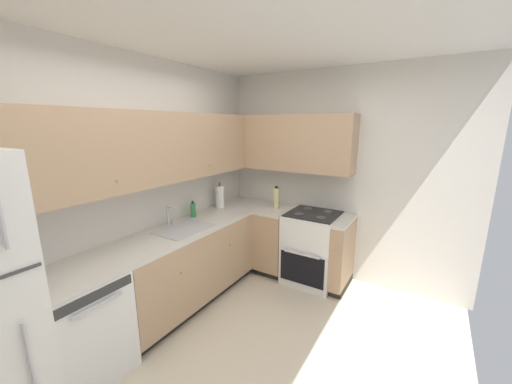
{
  "coord_description": "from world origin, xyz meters",
  "views": [
    {
      "loc": [
        -1.68,
        -1.01,
        1.95
      ],
      "look_at": [
        1.01,
        0.64,
        1.23
      ],
      "focal_mm": 20.51,
      "sensor_mm": 36.0,
      "label": 1
    }
  ],
  "objects_px": {
    "oven_range": "(312,247)",
    "soap_bottle": "(193,210)",
    "oil_bottle": "(276,198)",
    "paper_towel_roll": "(220,197)",
    "dishwasher": "(79,327)"
  },
  "relations": [
    {
      "from": "oven_range",
      "to": "paper_towel_roll",
      "type": "height_order",
      "value": "paper_towel_roll"
    },
    {
      "from": "oil_bottle",
      "to": "paper_towel_roll",
      "type": "bearing_deg",
      "value": 118.48
    },
    {
      "from": "oven_range",
      "to": "soap_bottle",
      "type": "xyz_separation_m",
      "value": [
        -0.86,
        1.18,
        0.52
      ]
    },
    {
      "from": "dishwasher",
      "to": "oven_range",
      "type": "distance_m",
      "value": 2.55
    },
    {
      "from": "dishwasher",
      "to": "oil_bottle",
      "type": "xyz_separation_m",
      "value": [
        2.32,
        -0.49,
        0.6
      ]
    },
    {
      "from": "oven_range",
      "to": "oil_bottle",
      "type": "xyz_separation_m",
      "value": [
        -0.02,
        0.51,
        0.57
      ]
    },
    {
      "from": "soap_bottle",
      "to": "paper_towel_roll",
      "type": "relative_size",
      "value": 0.55
    },
    {
      "from": "paper_towel_roll",
      "to": "oven_range",
      "type": "bearing_deg",
      "value": -72.24
    },
    {
      "from": "oven_range",
      "to": "soap_bottle",
      "type": "relative_size",
      "value": 5.31
    },
    {
      "from": "dishwasher",
      "to": "oven_range",
      "type": "xyz_separation_m",
      "value": [
        2.34,
        -1.0,
        0.03
      ]
    },
    {
      "from": "paper_towel_roll",
      "to": "oil_bottle",
      "type": "distance_m",
      "value": 0.74
    },
    {
      "from": "dishwasher",
      "to": "oil_bottle",
      "type": "bearing_deg",
      "value": -11.94
    },
    {
      "from": "oven_range",
      "to": "oil_bottle",
      "type": "height_order",
      "value": "oil_bottle"
    },
    {
      "from": "soap_bottle",
      "to": "paper_towel_roll",
      "type": "height_order",
      "value": "paper_towel_roll"
    },
    {
      "from": "dishwasher",
      "to": "soap_bottle",
      "type": "relative_size",
      "value": 4.36
    }
  ]
}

